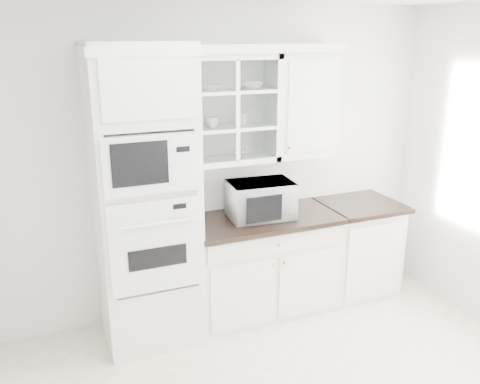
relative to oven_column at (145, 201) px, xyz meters
name	(u,v)px	position (x,y,z in m)	size (l,w,h in m)	color
room_shell	(292,145)	(0.75, -0.99, 0.58)	(4.00, 3.50, 2.70)	white
oven_column	(145,201)	(0.00, 0.00, 0.00)	(0.76, 0.68, 2.40)	white
base_cabinet_run	(262,263)	(1.03, 0.03, -0.74)	(1.32, 0.67, 0.92)	white
extra_base_cabinet	(356,246)	(2.03, 0.03, -0.74)	(0.72, 0.67, 0.92)	white
upper_cabinet_glass	(230,109)	(0.78, 0.17, 0.65)	(0.80, 0.33, 0.90)	white
upper_cabinet_solid	(302,105)	(1.46, 0.17, 0.65)	(0.55, 0.33, 0.90)	white
crown_molding	(219,49)	(0.68, 0.14, 1.14)	(2.14, 0.38, 0.07)	white
countertop_microwave	(260,199)	(1.00, 0.03, -0.12)	(0.55, 0.45, 0.32)	white
bowl_a	(208,88)	(0.59, 0.17, 0.83)	(0.19, 0.19, 0.05)	white
bowl_b	(252,85)	(0.98, 0.18, 0.84)	(0.19, 0.19, 0.06)	white
cup_a	(212,122)	(0.61, 0.15, 0.55)	(0.11, 0.11, 0.08)	white
cup_b	(241,119)	(0.89, 0.18, 0.56)	(0.11, 0.11, 0.10)	white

